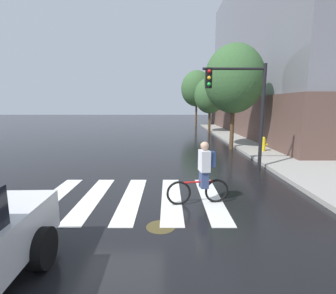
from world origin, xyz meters
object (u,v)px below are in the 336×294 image
at_px(traffic_light_near, 241,99).
at_px(street_tree_far, 196,89).
at_px(fire_hydrant, 263,144).
at_px(cyclist, 202,173).
at_px(manhole_cover, 160,227).
at_px(street_tree_mid, 209,96).
at_px(street_tree_near, 233,79).

xyz_separation_m(traffic_light_near, street_tree_far, (0.66, 21.89, 1.74)).
bearing_deg(street_tree_far, fire_hydrant, -84.95).
xyz_separation_m(cyclist, fire_hydrant, (4.26, 6.99, -0.31)).
bearing_deg(manhole_cover, traffic_light_near, 57.81).
xyz_separation_m(cyclist, street_tree_mid, (2.97, 17.22, 2.63)).
relative_size(street_tree_near, street_tree_mid, 1.18).
relative_size(cyclist, street_tree_far, 0.25).
distance_m(fire_hydrant, street_tree_near, 4.07).
bearing_deg(street_tree_mid, manhole_cover, -102.35).
distance_m(manhole_cover, cyclist, 1.91).
bearing_deg(fire_hydrant, manhole_cover, -122.73).
bearing_deg(street_tree_far, street_tree_near, -89.18).
height_order(street_tree_mid, street_tree_far, street_tree_far).
bearing_deg(traffic_light_near, street_tree_far, 88.29).
xyz_separation_m(traffic_light_near, fire_hydrant, (2.28, 3.45, -2.33)).
bearing_deg(cyclist, street_tree_mid, 80.20).
xyz_separation_m(street_tree_near, street_tree_mid, (0.10, 8.80, -0.62)).
height_order(cyclist, traffic_light_near, traffic_light_near).
distance_m(traffic_light_near, fire_hydrant, 4.75).
xyz_separation_m(traffic_light_near, street_tree_near, (0.90, 4.88, 1.23)).
bearing_deg(street_tree_far, manhole_cover, -97.91).
distance_m(manhole_cover, street_tree_near, 11.28).
bearing_deg(traffic_light_near, fire_hydrant, 56.52).
bearing_deg(street_tree_near, street_tree_far, 90.82).
distance_m(manhole_cover, street_tree_far, 27.40).
height_order(traffic_light_near, street_tree_mid, street_tree_mid).
height_order(traffic_light_near, street_tree_near, street_tree_near).
bearing_deg(traffic_light_near, cyclist, -119.18).
height_order(cyclist, street_tree_near, street_tree_near).
xyz_separation_m(manhole_cover, street_tree_far, (3.72, 26.75, 4.60)).
height_order(cyclist, street_tree_mid, street_tree_mid).
xyz_separation_m(cyclist, street_tree_far, (2.63, 25.43, 3.76)).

